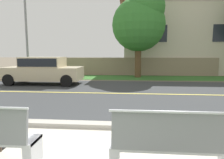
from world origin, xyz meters
TOP-DOWN VIEW (x-y plane):
  - ground_plane at (0.00, 8.00)m, footprint 140.00×140.00m
  - curb_edge at (0.00, 2.35)m, footprint 44.00×0.30m
  - street_asphalt at (0.00, 6.50)m, footprint 52.00×8.00m
  - road_centre_line at (0.00, 6.50)m, footprint 48.00×0.14m
  - far_verge_grass at (0.00, 12.41)m, footprint 48.00×2.80m
  - bench_right at (1.46, 0.52)m, footprint 1.78×0.48m
  - car_beige_near at (-4.05, 8.90)m, footprint 4.30×1.86m
  - streetlamp at (-6.54, 12.22)m, footprint 0.24×2.10m
  - shade_tree_far_left at (1.55, 12.59)m, footprint 3.76×3.76m
  - garden_wall at (1.14, 14.20)m, footprint 13.00×0.36m
  - house_across_street at (5.41, 17.40)m, footprint 10.87×6.91m

SIDE VIEW (x-z plane):
  - ground_plane at x=0.00m, z-range 0.00..0.00m
  - street_asphalt at x=0.00m, z-range 0.00..0.01m
  - far_verge_grass at x=0.00m, z-range 0.00..0.02m
  - road_centre_line at x=0.00m, z-range 0.01..0.01m
  - curb_edge at x=0.00m, z-range 0.00..0.11m
  - bench_right at x=1.46m, z-range -0.05..0.96m
  - garden_wall at x=1.14m, z-range 0.00..1.40m
  - car_beige_near at x=-4.05m, z-range 0.08..1.62m
  - house_across_street at x=5.41m, z-range 0.04..6.59m
  - streetlamp at x=-6.54m, z-range 0.50..7.35m
  - shade_tree_far_left at x=1.55m, z-range 0.93..7.13m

